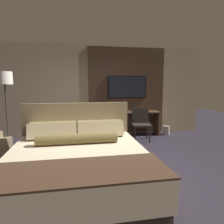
{
  "coord_description": "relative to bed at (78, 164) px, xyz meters",
  "views": [
    {
      "loc": [
        -0.52,
        -3.66,
        1.59
      ],
      "look_at": [
        0.3,
        0.82,
        0.97
      ],
      "focal_mm": 32.0,
      "sensor_mm": 36.0,
      "label": 1
    }
  ],
  "objects": [
    {
      "name": "ground_plane",
      "position": [
        0.5,
        0.67,
        -0.36
      ],
      "size": [
        16.0,
        16.0,
        0.0
      ],
      "primitive_type": "plane",
      "color": "#28232D"
    },
    {
      "name": "wall_back_tv_panel",
      "position": [
        0.66,
        3.26,
        1.04
      ],
      "size": [
        7.2,
        0.09,
        2.8
      ],
      "color": "tan",
      "rests_on": "ground_plane"
    },
    {
      "name": "bed",
      "position": [
        0.0,
        0.0,
        0.0
      ],
      "size": [
        2.08,
        2.28,
        1.23
      ],
      "color": "#33281E",
      "rests_on": "ground_plane"
    },
    {
      "name": "desk",
      "position": [
        1.62,
        3.0,
        0.15
      ],
      "size": [
        1.94,
        0.47,
        0.76
      ],
      "color": "brown",
      "rests_on": "ground_plane"
    },
    {
      "name": "tv",
      "position": [
        1.62,
        3.19,
        1.15
      ],
      "size": [
        1.24,
        0.04,
        0.7
      ],
      "color": "black"
    },
    {
      "name": "desk_chair",
      "position": [
        1.83,
        2.41,
        0.18
      ],
      "size": [
        0.59,
        0.58,
        0.91
      ],
      "rotation": [
        0.0,
        0.0,
        -0.16
      ],
      "color": "#28231E",
      "rests_on": "ground_plane"
    },
    {
      "name": "floor_lamp",
      "position": [
        -1.55,
        1.84,
        1.22
      ],
      "size": [
        0.34,
        0.34,
        1.88
      ],
      "color": "#282623",
      "rests_on": "ground_plane"
    },
    {
      "name": "vase_tall",
      "position": [
        0.8,
        3.04,
        0.51
      ],
      "size": [
        0.08,
        0.08,
        0.25
      ],
      "color": "#333338",
      "rests_on": "desk"
    },
    {
      "name": "book",
      "position": [
        1.82,
        2.96,
        0.41
      ],
      "size": [
        0.26,
        0.22,
        0.03
      ],
      "color": "navy",
      "rests_on": "desk"
    },
    {
      "name": "waste_bin",
      "position": [
        2.84,
        2.85,
        -0.22
      ],
      "size": [
        0.22,
        0.22,
        0.28
      ],
      "color": "gray",
      "rests_on": "ground_plane"
    }
  ]
}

